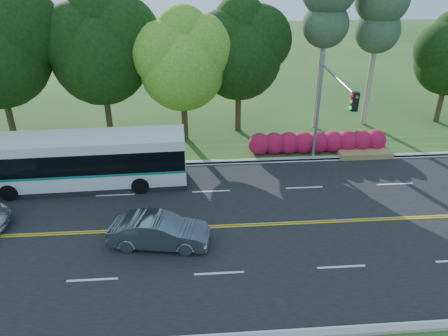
{
  "coord_description": "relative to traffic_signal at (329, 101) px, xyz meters",
  "views": [
    {
      "loc": [
        -1.41,
        -18.24,
        13.14
      ],
      "look_at": [
        0.13,
        2.0,
        2.32
      ],
      "focal_mm": 35.0,
      "sensor_mm": 36.0,
      "label": 1
    }
  ],
  "objects": [
    {
      "name": "traffic_signal",
      "position": [
        0.0,
        0.0,
        0.0
      ],
      "size": [
        0.42,
        6.1,
        7.0
      ],
      "color": "gray",
      "rests_on": "ground"
    },
    {
      "name": "road",
      "position": [
        -6.49,
        -5.4,
        -4.66
      ],
      "size": [
        60.0,
        14.0,
        0.02
      ],
      "primitive_type": "cube",
      "color": "black",
      "rests_on": "ground"
    },
    {
      "name": "sedan",
      "position": [
        -9.69,
        -6.66,
        -3.88
      ],
      "size": [
        4.89,
        2.32,
        1.55
      ],
      "primitive_type": "imported",
      "rotation": [
        0.0,
        0.0,
        1.42
      ],
      "color": "slate",
      "rests_on": "road"
    },
    {
      "name": "curb_north",
      "position": [
        -6.49,
        1.75,
        -4.6
      ],
      "size": [
        60.0,
        0.3,
        0.15
      ],
      "primitive_type": "cube",
      "color": "#ADA69C",
      "rests_on": "ground"
    },
    {
      "name": "bougainvillea_hedge",
      "position": [
        0.69,
        2.75,
        -3.95
      ],
      "size": [
        9.5,
        2.25,
        1.5
      ],
      "color": "#A60D2E",
      "rests_on": "ground"
    },
    {
      "name": "ground",
      "position": [
        -6.49,
        -5.4,
        -4.67
      ],
      "size": [
        120.0,
        120.0,
        0.0
      ],
      "primitive_type": "plane",
      "color": "#214A18",
      "rests_on": "ground"
    },
    {
      "name": "lane_markings",
      "position": [
        -6.59,
        -5.4,
        -4.65
      ],
      "size": [
        57.6,
        13.82,
        0.0
      ],
      "color": "gold",
      "rests_on": "road"
    },
    {
      "name": "transit_bus",
      "position": [
        -14.48,
        -0.68,
        -3.09
      ],
      "size": [
        12.11,
        2.98,
        3.15
      ],
      "rotation": [
        0.0,
        0.0,
        0.03
      ],
      "color": "silver",
      "rests_on": "road"
    },
    {
      "name": "tree_row",
      "position": [
        -11.65,
        6.73,
        2.06
      ],
      "size": [
        44.7,
        9.1,
        13.84
      ],
      "color": "#322116",
      "rests_on": "ground"
    },
    {
      "name": "grass_verge",
      "position": [
        -6.49,
        3.6,
        -4.62
      ],
      "size": [
        60.0,
        4.0,
        0.1
      ],
      "primitive_type": "cube",
      "color": "#214A18",
      "rests_on": "ground"
    }
  ]
}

